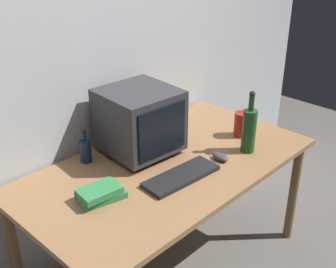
{
  "coord_description": "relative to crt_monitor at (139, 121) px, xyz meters",
  "views": [
    {
      "loc": [
        -1.46,
        -1.4,
        1.92
      ],
      "look_at": [
        0.0,
        0.0,
        0.91
      ],
      "focal_mm": 46.55,
      "sensor_mm": 36.0,
      "label": 1
    }
  ],
  "objects": [
    {
      "name": "computer_mouse",
      "position": [
        0.24,
        -0.38,
        -0.17
      ],
      "size": [
        0.07,
        0.11,
        0.04
      ],
      "primitive_type": "ellipsoid",
      "rotation": [
        0.0,
        0.0,
        -0.11
      ],
      "color": "#3F3F47",
      "rests_on": "desk"
    },
    {
      "name": "back_wall",
      "position": [
        0.01,
        0.29,
        0.33
      ],
      "size": [
        4.0,
        0.08,
        2.5
      ],
      "primitive_type": "cube",
      "color": "silver",
      "rests_on": "ground"
    },
    {
      "name": "crt_monitor",
      "position": [
        0.0,
        0.0,
        0.0
      ],
      "size": [
        0.41,
        0.41,
        0.37
      ],
      "color": "#333338",
      "rests_on": "desk"
    },
    {
      "name": "keyboard",
      "position": [
        -0.05,
        -0.36,
        -0.18
      ],
      "size": [
        0.43,
        0.18,
        0.02
      ],
      "primitive_type": "cube",
      "rotation": [
        0.0,
        0.0,
        -0.08
      ],
      "color": "black",
      "rests_on": "desk"
    },
    {
      "name": "bottle_tall",
      "position": [
        0.43,
        -0.43,
        -0.06
      ],
      "size": [
        0.08,
        0.08,
        0.36
      ],
      "color": "#1E4C23",
      "rests_on": "desk"
    },
    {
      "name": "metal_canister",
      "position": [
        0.56,
        -0.29,
        -0.12
      ],
      "size": [
        0.09,
        0.09,
        0.15
      ],
      "primitive_type": "cylinder",
      "color": "#A51E19",
      "rests_on": "desk"
    },
    {
      "name": "desk",
      "position": [
        0.01,
        -0.21,
        -0.27
      ],
      "size": [
        1.63,
        0.88,
        0.73
      ],
      "color": "#9E7047",
      "rests_on": "ground"
    },
    {
      "name": "book_stack",
      "position": [
        -0.45,
        -0.21,
        -0.16
      ],
      "size": [
        0.24,
        0.18,
        0.06
      ],
      "color": "#33894C",
      "rests_on": "desk"
    },
    {
      "name": "bottle_short",
      "position": [
        -0.28,
        0.13,
        -0.12
      ],
      "size": [
        0.06,
        0.06,
        0.19
      ],
      "color": "navy",
      "rests_on": "desk"
    },
    {
      "name": "ground_plane",
      "position": [
        0.01,
        -0.21,
        -0.92
      ],
      "size": [
        6.0,
        6.0,
        0.0
      ],
      "primitive_type": "plane",
      "color": "slate"
    }
  ]
}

